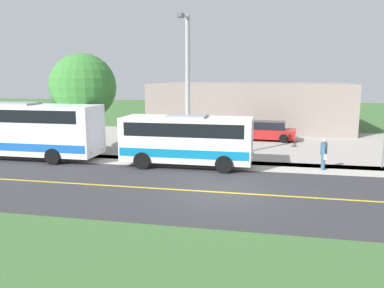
{
  "coord_description": "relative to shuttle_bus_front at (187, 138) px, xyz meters",
  "views": [
    {
      "loc": [
        15.56,
        1.97,
        4.83
      ],
      "look_at": [
        -3.5,
        -1.96,
        1.4
      ],
      "focal_mm": 36.15,
      "sensor_mm": 36.0,
      "label": 1
    }
  ],
  "objects": [
    {
      "name": "ground_plane",
      "position": [
        4.51,
        2.44,
        -1.53
      ],
      "size": [
        120.0,
        120.0,
        0.0
      ],
      "primitive_type": "plane",
      "color": "#3D6633"
    },
    {
      "name": "road_surface",
      "position": [
        4.51,
        2.44,
        -1.53
      ],
      "size": [
        8.0,
        100.0,
        0.01
      ],
      "primitive_type": "cube",
      "color": "#333335",
      "rests_on": "ground"
    },
    {
      "name": "sidewalk",
      "position": [
        -0.69,
        2.44,
        -1.53
      ],
      "size": [
        2.4,
        100.0,
        0.01
      ],
      "primitive_type": "cube",
      "color": "#B2ADA3",
      "rests_on": "ground"
    },
    {
      "name": "parking_lot_surface",
      "position": [
        -7.89,
        5.44,
        -1.53
      ],
      "size": [
        14.0,
        36.0,
        0.01
      ],
      "primitive_type": "cube",
      "color": "#9E9991",
      "rests_on": "ground"
    },
    {
      "name": "road_centre_line",
      "position": [
        4.51,
        2.44,
        -1.53
      ],
      "size": [
        0.16,
        100.0,
        0.0
      ],
      "primitive_type": "cube",
      "color": "gold",
      "rests_on": "ground"
    },
    {
      "name": "shuttle_bus_front",
      "position": [
        0.0,
        0.0,
        0.0
      ],
      "size": [
        2.68,
        7.07,
        2.78
      ],
      "color": "white",
      "rests_on": "ground"
    },
    {
      "name": "transit_bus_rear",
      "position": [
        -0.02,
        -10.67,
        0.28
      ],
      "size": [
        2.72,
        10.89,
        3.31
      ],
      "color": "white",
      "rests_on": "ground"
    },
    {
      "name": "pedestrian_with_bags",
      "position": [
        -0.6,
        7.15,
        -0.65
      ],
      "size": [
        0.72,
        0.34,
        1.65
      ],
      "color": "#335972",
      "rests_on": "ground"
    },
    {
      "name": "street_light_pole",
      "position": [
        -0.36,
        -0.08,
        2.87
      ],
      "size": [
        1.97,
        0.24,
        7.99
      ],
      "color": "#9E9EA3",
      "rests_on": "ground"
    },
    {
      "name": "parked_car_near",
      "position": [
        -9.58,
        4.09,
        -0.85
      ],
      "size": [
        2.22,
        4.5,
        1.45
      ],
      "color": "#A51E1E",
      "rests_on": "ground"
    },
    {
      "name": "tree_curbside",
      "position": [
        -2.89,
        -7.42,
        2.62
      ],
      "size": [
        4.21,
        4.21,
        6.27
      ],
      "color": "brown",
      "rests_on": "ground"
    },
    {
      "name": "commercial_building",
      "position": [
        -16.89,
        2.4,
        0.55
      ],
      "size": [
        10.0,
        17.46,
        4.16
      ],
      "primitive_type": "cube",
      "color": "gray",
      "rests_on": "ground"
    }
  ]
}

